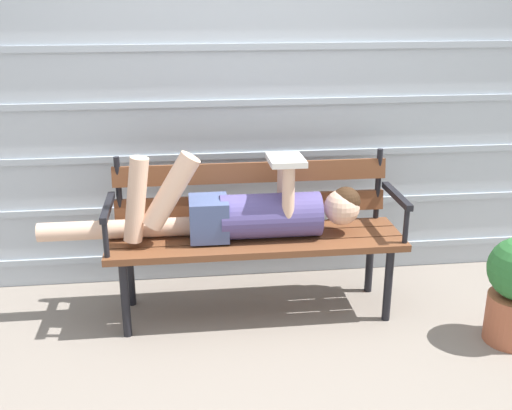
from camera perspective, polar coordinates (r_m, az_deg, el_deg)
ground_plane at (r=3.40m, az=0.17°, el=-10.49°), size 12.00×12.00×0.00m
house_siding at (r=3.55m, az=-0.97°, el=11.99°), size 4.06×0.08×2.47m
park_bench at (r=3.32m, az=-0.13°, el=-1.89°), size 1.56×0.44×0.85m
reclining_person at (r=3.21m, az=-1.22°, el=-0.60°), size 1.69×0.25×0.50m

